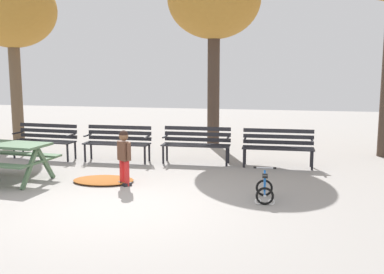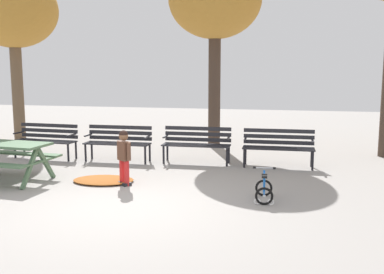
{
  "view_description": "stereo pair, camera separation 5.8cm",
  "coord_description": "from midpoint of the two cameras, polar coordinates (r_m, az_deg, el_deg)",
  "views": [
    {
      "loc": [
        2.66,
        -6.76,
        2.23
      ],
      "look_at": [
        0.78,
        2.1,
        0.85
      ],
      "focal_mm": 42.36,
      "sensor_mm": 36.0,
      "label": 1
    },
    {
      "loc": [
        2.72,
        -6.74,
        2.23
      ],
      "look_at": [
        0.78,
        2.1,
        0.85
      ],
      "focal_mm": 42.36,
      "sensor_mm": 36.0,
      "label": 2
    }
  ],
  "objects": [
    {
      "name": "tree_far_left",
      "position": [
        14.76,
        -21.49,
        14.45
      ],
      "size": [
        2.6,
        2.6,
        5.02
      ],
      "color": "brown",
      "rests_on": "ground"
    },
    {
      "name": "ground",
      "position": [
        7.6,
        -9.06,
        -8.5
      ],
      "size": [
        36.0,
        36.0,
        0.0
      ],
      "primitive_type": "plane",
      "color": "gray"
    },
    {
      "name": "picnic_table",
      "position": [
        9.73,
        -22.46,
        -1.68
      ],
      "size": [
        1.91,
        1.49,
        0.79
      ],
      "color": "#4C6B4C",
      "rests_on": "ground"
    },
    {
      "name": "child_standing",
      "position": [
        8.72,
        -8.38,
        -2.01
      ],
      "size": [
        0.34,
        0.28,
        1.07
      ],
      "color": "red",
      "rests_on": "ground"
    },
    {
      "name": "park_bench_left",
      "position": [
        11.07,
        -9.09,
        -0.38
      ],
      "size": [
        1.6,
        0.47,
        0.85
      ],
      "color": "#232328",
      "rests_on": "ground"
    },
    {
      "name": "park_bench_far_right",
      "position": [
        10.48,
        10.98,
        -0.94
      ],
      "size": [
        1.61,
        0.49,
        0.85
      ],
      "color": "#232328",
      "rests_on": "ground"
    },
    {
      "name": "park_bench_right",
      "position": [
        10.71,
        0.77,
        -0.58
      ],
      "size": [
        1.61,
        0.48,
        0.85
      ],
      "color": "#232328",
      "rests_on": "ground"
    },
    {
      "name": "leaf_pile",
      "position": [
        9.18,
        -10.91,
        -5.33
      ],
      "size": [
        1.29,
        0.96,
        0.07
      ],
      "primitive_type": "ellipsoid",
      "rotation": [
        0.0,
        0.0,
        0.1
      ],
      "color": "#9E5623",
      "rests_on": "ground"
    },
    {
      "name": "kids_bicycle",
      "position": [
        7.81,
        9.27,
        -6.5
      ],
      "size": [
        0.39,
        0.58,
        0.54
      ],
      "color": "black",
      "rests_on": "ground"
    },
    {
      "name": "park_bench_far_left",
      "position": [
        11.86,
        -17.71,
        -0.09
      ],
      "size": [
        1.63,
        0.56,
        0.85
      ],
      "color": "#232328",
      "rests_on": "ground"
    },
    {
      "name": "tree_left",
      "position": [
        13.12,
        3.05,
        16.72
      ],
      "size": [
        2.6,
        2.6,
        5.24
      ],
      "color": "#423328",
      "rests_on": "ground"
    }
  ]
}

